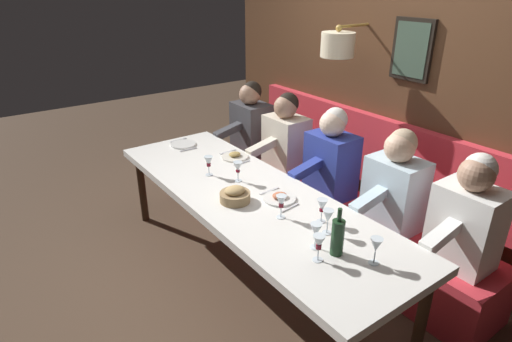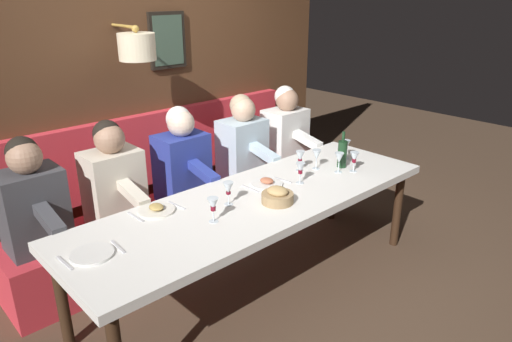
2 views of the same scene
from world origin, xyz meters
TOP-DOWN VIEW (x-y plane):
  - ground_plane at (0.00, 0.00)m, footprint 12.00×12.00m
  - dining_table at (0.00, 0.00)m, footprint 0.90×2.82m
  - banquette_bench at (0.89, 0.00)m, footprint 0.52×3.02m
  - back_wall_panel at (1.46, 0.00)m, footprint 0.59×4.22m
  - diner_nearest at (0.88, -1.19)m, footprint 0.60×0.40m
  - diner_near at (0.88, -0.63)m, footprint 0.60×0.40m
  - diner_middle at (0.88, 0.03)m, footprint 0.60×0.40m
  - diner_far at (0.88, 0.64)m, footprint 0.60×0.40m
  - diner_farthest at (0.88, 1.23)m, footprint 0.60×0.40m
  - place_setting_0 at (0.07, 1.20)m, footprint 0.24×0.31m
  - place_setting_1 at (0.30, 0.64)m, footprint 0.24×0.32m
  - place_setting_2 at (0.13, -0.20)m, footprint 0.24×0.32m
  - wine_glass_0 at (0.06, 0.23)m, footprint 0.07×0.07m
  - wine_glass_1 at (-0.02, -0.41)m, footprint 0.07×0.07m
  - wine_glass_2 at (0.09, -0.73)m, footprint 0.07×0.07m
  - wine_glass_3 at (-0.07, 0.46)m, footprint 0.07×0.07m
  - wine_glass_4 at (0.16, -0.60)m, footprint 0.07×0.07m
  - wine_glass_5 at (0.09, -1.11)m, footprint 0.07×0.07m
  - wine_glass_6 at (-0.08, -0.80)m, footprint 0.07×0.07m
  - wine_glass_7 at (-0.15, -0.90)m, footprint 0.07×0.07m
  - wine_bottle at (-0.02, -0.92)m, footprint 0.08×0.08m
  - bread_bowl at (-0.15, -0.04)m, footprint 0.22×0.22m

SIDE VIEW (x-z plane):
  - ground_plane at x=0.00m, z-range 0.00..0.00m
  - banquette_bench at x=0.89m, z-range 0.00..0.45m
  - dining_table at x=0.00m, z-range 0.31..1.05m
  - place_setting_0 at x=0.07m, z-range 0.74..0.75m
  - place_setting_1 at x=0.30m, z-range 0.73..0.78m
  - place_setting_2 at x=0.13m, z-range 0.73..0.78m
  - bread_bowl at x=-0.15m, z-range 0.73..0.85m
  - diner_nearest at x=0.88m, z-range 0.42..1.21m
  - diner_near at x=0.88m, z-range 0.42..1.21m
  - diner_middle at x=0.88m, z-range 0.42..1.21m
  - diner_far at x=0.88m, z-range 0.42..1.21m
  - diner_farthest at x=0.88m, z-range 0.42..1.21m
  - wine_glass_7 at x=-0.15m, z-range 0.77..0.94m
  - wine_glass_3 at x=-0.07m, z-range 0.77..0.94m
  - wine_glass_1 at x=-0.02m, z-range 0.77..0.94m
  - wine_glass_4 at x=0.16m, z-range 0.77..0.94m
  - wine_glass_0 at x=0.06m, z-range 0.77..0.94m
  - wine_bottle at x=-0.02m, z-range 0.71..1.01m
  - wine_glass_2 at x=0.09m, z-range 0.77..0.94m
  - wine_glass_5 at x=0.09m, z-range 0.77..0.94m
  - wine_glass_6 at x=-0.08m, z-range 0.77..0.94m
  - back_wall_panel at x=1.46m, z-range -0.09..2.81m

